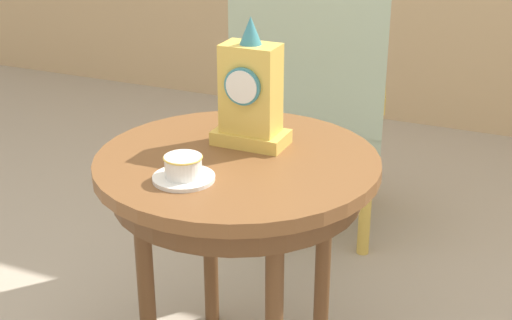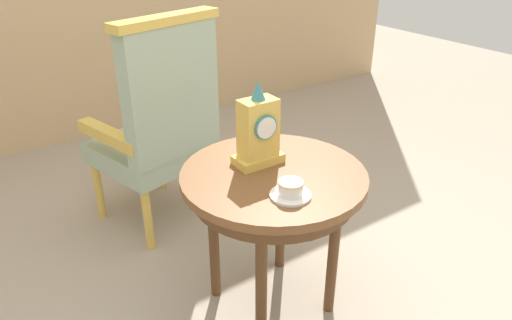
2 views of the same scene
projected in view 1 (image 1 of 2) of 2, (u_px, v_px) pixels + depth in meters
The scene contains 4 objects.
side_table at pixel (238, 185), 1.88m from camera, with size 0.72×0.72×0.65m.
teacup_left at pixel (183, 169), 1.71m from camera, with size 0.15×0.15×0.06m.
mantel_clock at pixel (251, 95), 1.88m from camera, with size 0.19×0.11×0.34m.
armchair at pixel (310, 85), 2.61m from camera, with size 0.66×0.65×1.14m.
Camera 1 is at (0.79, -1.56, 1.37)m, focal length 51.75 mm.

